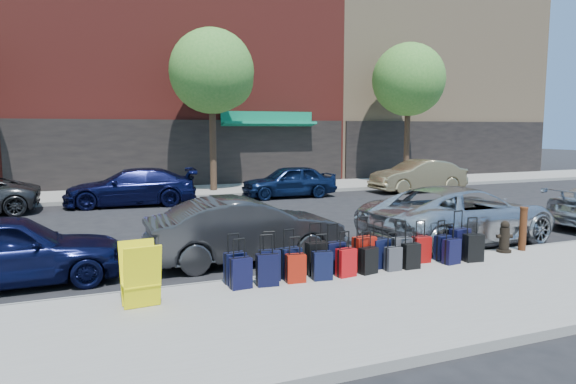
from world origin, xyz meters
name	(u,v)px	position (x,y,z in m)	size (l,w,h in m)	color
ground	(276,232)	(0.00, 0.00, 0.00)	(120.00, 120.00, 0.00)	black
sidewalk_near	(411,299)	(0.00, -6.50, 0.07)	(60.00, 4.00, 0.15)	gray
sidewalk_far	(201,191)	(0.00, 10.00, 0.07)	(60.00, 4.00, 0.15)	gray
curb_near	(352,269)	(0.00, -4.48, 0.07)	(60.00, 0.08, 0.15)	gray
curb_far	(211,196)	(0.00, 7.98, 0.07)	(60.00, 0.08, 0.15)	gray
building_center	(168,8)	(0.00, 17.99, 9.98)	(17.00, 12.85, 20.00)	maroon
building_right	(399,43)	(16.00, 17.99, 8.98)	(15.00, 12.12, 18.00)	tan
tree_center	(215,74)	(0.64, 9.50, 5.41)	(3.80, 3.80, 7.27)	black
tree_right	(411,82)	(11.14, 9.50, 5.41)	(3.80, 3.80, 7.27)	black
suitcase_front_0	(235,268)	(-2.58, -4.75, 0.44)	(0.40, 0.26, 0.92)	black
suitcase_front_1	(270,265)	(-1.93, -4.82, 0.44)	(0.40, 0.26, 0.92)	black
suitcase_front_2	(291,263)	(-1.52, -4.82, 0.44)	(0.41, 0.27, 0.93)	black
suitcase_front_3	(317,258)	(-0.94, -4.77, 0.47)	(0.42, 0.23, 1.01)	black
suitcase_front_4	(334,257)	(-0.58, -4.78, 0.45)	(0.42, 0.27, 0.96)	black
suitcase_front_5	(364,253)	(0.06, -4.83, 0.49)	(0.47, 0.30, 1.07)	maroon
suitcase_front_6	(380,253)	(0.43, -4.83, 0.45)	(0.43, 0.28, 0.96)	black
suitcase_front_7	(401,251)	(0.95, -4.82, 0.44)	(0.41, 0.26, 0.93)	#404045
suitcase_front_8	(421,249)	(1.47, -4.79, 0.43)	(0.38, 0.22, 0.89)	maroon
suitcase_front_9	(443,247)	(2.03, -4.77, 0.42)	(0.38, 0.25, 0.85)	black
suitcase_front_10	(460,243)	(2.47, -4.78, 0.48)	(0.46, 0.29, 1.04)	black
suitcase_back_0	(241,273)	(-2.57, -5.07, 0.43)	(0.39, 0.24, 0.89)	black
suitcase_back_1	(267,270)	(-2.08, -5.09, 0.44)	(0.41, 0.27, 0.92)	black
suitcase_back_2	(296,268)	(-1.53, -5.10, 0.41)	(0.37, 0.24, 0.84)	maroon
suitcase_back_3	(322,266)	(-1.01, -5.13, 0.42)	(0.39, 0.26, 0.86)	black
suitcase_back_4	(346,262)	(-0.49, -5.11, 0.42)	(0.39, 0.26, 0.87)	#AF0B0E
suitcase_back_5	(368,260)	(0.00, -5.10, 0.41)	(0.38, 0.27, 0.83)	black
suitcase_back_6	(393,259)	(0.57, -5.09, 0.39)	(0.33, 0.20, 0.77)	#37373B
suitcase_back_7	(411,256)	(0.98, -5.11, 0.41)	(0.35, 0.21, 0.83)	black
suitcase_back_9	(452,251)	(1.98, -5.12, 0.41)	(0.38, 0.25, 0.85)	black
suitcase_back_10	(473,248)	(2.54, -5.12, 0.44)	(0.42, 0.28, 0.94)	black
fire_hydrant	(504,238)	(3.79, -4.73, 0.49)	(0.37, 0.33, 0.73)	black
bollard	(523,228)	(4.31, -4.75, 0.67)	(0.19, 0.19, 1.01)	#38190C
display_rack	(140,275)	(-4.30, -5.36, 0.65)	(0.62, 0.67, 1.01)	yellow
car_near_0	(8,250)	(-6.43, -2.90, 0.70)	(1.65, 4.11, 1.40)	#0B1034
car_near_1	(247,230)	(-1.74, -2.81, 0.72)	(1.52, 4.37, 1.44)	#303032
car_near_2	(460,215)	(3.90, -3.11, 0.75)	(2.48, 5.39, 1.50)	#BABCC2
car_far_1	(131,187)	(-3.36, 6.97, 0.72)	(2.01, 4.95, 1.44)	#0C0F35
car_far_2	(289,181)	(3.20, 6.95, 0.70)	(1.64, 4.09, 1.39)	#0D1B3D
car_far_3	(418,176)	(9.59, 6.51, 0.75)	(1.59, 4.57, 1.51)	#9E8C60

